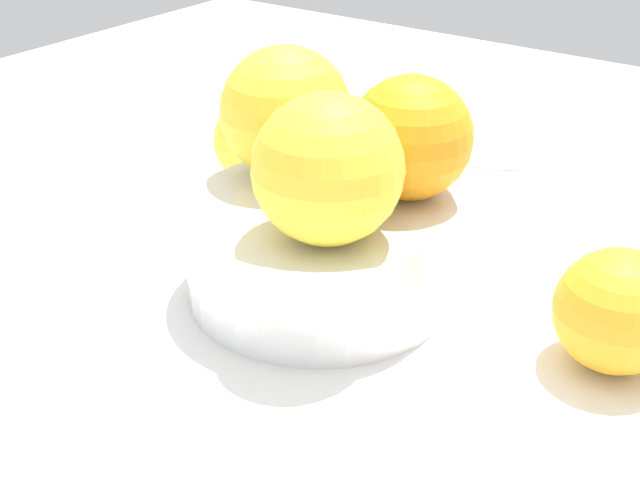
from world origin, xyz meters
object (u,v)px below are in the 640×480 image
object	(u,v)px
orange_in_bowl_1	(286,112)
fruit_bowl	(320,251)
orange_in_bowl_2	(411,138)
orange_loose_1	(618,311)
side_plate	(495,134)
orange_in_bowl_0	(328,169)
orange_loose_0	(258,141)

from	to	relation	value
orange_in_bowl_1	fruit_bowl	bearing A→B (deg)	-29.60
orange_in_bowl_2	orange_loose_1	distance (cm)	13.91
fruit_bowl	orange_in_bowl_1	bearing A→B (deg)	150.40
orange_loose_1	side_plate	size ratio (longest dim) A/B	0.47
orange_in_bowl_0	orange_loose_1	size ratio (longest dim) A/B	1.20
orange_in_bowl_2	orange_in_bowl_1	bearing A→B (deg)	-168.72
orange_in_bowl_2	side_plate	size ratio (longest dim) A/B	0.51
orange_in_bowl_0	orange_in_bowl_2	distance (cm)	6.84
orange_in_bowl_1	orange_loose_0	size ratio (longest dim) A/B	1.18
orange_in_bowl_0	orange_in_bowl_1	xyz separation A→B (cm)	(-6.67, 5.33, 0.00)
orange_in_bowl_1	orange_loose_0	distance (cm)	13.11
orange_in_bowl_0	orange_in_bowl_1	world-z (taller)	same
fruit_bowl	orange_in_bowl_0	bearing A→B (deg)	-49.07
orange_in_bowl_2	orange_loose_0	world-z (taller)	orange_in_bowl_2
side_plate	orange_in_bowl_0	bearing A→B (deg)	-80.87
orange_in_bowl_2	fruit_bowl	bearing A→B (deg)	-131.38
fruit_bowl	orange_loose_1	world-z (taller)	orange_loose_1
orange_in_bowl_1	orange_in_bowl_0	bearing A→B (deg)	-38.63
orange_in_bowl_1	side_plate	size ratio (longest dim) A/B	0.57
orange_in_bowl_2	orange_loose_0	size ratio (longest dim) A/B	1.06
orange_in_bowl_2	orange_loose_1	bearing A→B (deg)	-4.42
orange_loose_0	orange_loose_1	bearing A→B (deg)	-14.24
orange_loose_1	orange_in_bowl_2	bearing A→B (deg)	175.58
orange_in_bowl_2	orange_loose_1	xyz separation A→B (cm)	(12.57, -0.97, -5.88)
orange_loose_0	side_plate	bearing A→B (deg)	60.18
orange_loose_0	orange_loose_1	size ratio (longest dim) A/B	1.02
orange_loose_0	orange_loose_1	xyz separation A→B (cm)	(28.51, -7.23, -0.05)
orange_loose_0	orange_in_bowl_0	bearing A→B (deg)	-40.55
orange_in_bowl_2	orange_loose_0	bearing A→B (deg)	158.56
fruit_bowl	orange_in_bowl_1	world-z (taller)	orange_in_bowl_1
orange_in_bowl_1	orange_loose_0	bearing A→B (deg)	138.03
orange_in_bowl_0	side_plate	world-z (taller)	orange_in_bowl_0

